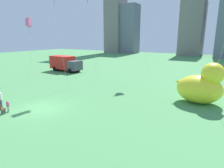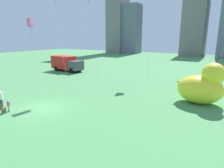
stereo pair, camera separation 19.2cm
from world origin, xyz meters
name	(u,v)px [view 2 (the right image)]	position (x,y,z in m)	size (l,w,h in m)	color
ground_plane	(41,108)	(0.00, 0.00, 0.00)	(140.00, 140.00, 0.00)	#4B8C51
person_adult	(0,98)	(-3.09, -1.85, 0.96)	(0.42, 0.42, 1.73)	#38476B
person_child	(9,105)	(-1.79, -1.91, 0.56)	(0.25, 0.25, 1.01)	silver
giant_inflatable_duck	(202,86)	(12.01, 9.05, 1.70)	(4.82, 3.09, 4.00)	yellow
box_truck	(67,63)	(-12.34, 15.66, 1.46)	(6.72, 2.68, 2.85)	red
city_skyline	(197,10)	(2.68, 62.77, 15.48)	(73.11, 15.94, 40.81)	gray
kite_pink	(30,23)	(-10.39, 7.22, 8.25)	(1.96, 1.95, 8.94)	silver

